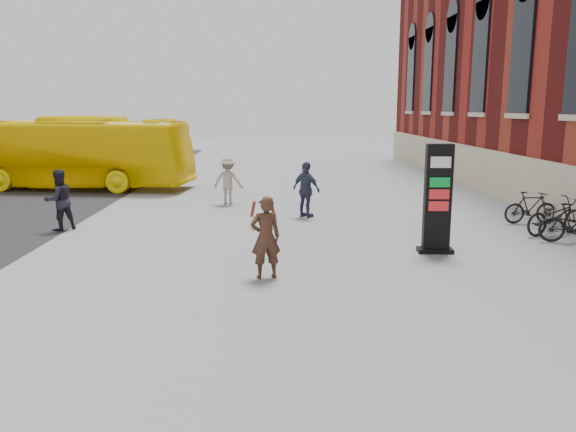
{
  "coord_description": "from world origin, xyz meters",
  "views": [
    {
      "loc": [
        0.92,
        -11.83,
        3.43
      ],
      "look_at": [
        1.21,
        0.25,
        1.1
      ],
      "focal_mm": 35.0,
      "sensor_mm": 36.0,
      "label": 1
    }
  ],
  "objects_px": {
    "info_pylon": "(438,199)",
    "pedestrian_a": "(59,200)",
    "woman": "(266,236)",
    "bus": "(62,153)",
    "pedestrian_b": "(228,181)",
    "bike_6": "(556,216)",
    "bike_7": "(531,208)",
    "pedestrian_c": "(306,190)",
    "bike_5": "(574,223)"
  },
  "relations": [
    {
      "from": "info_pylon",
      "to": "pedestrian_a",
      "type": "bearing_deg",
      "value": 168.1
    },
    {
      "from": "pedestrian_b",
      "to": "pedestrian_c",
      "type": "height_order",
      "value": "pedestrian_c"
    },
    {
      "from": "pedestrian_c",
      "to": "bike_5",
      "type": "distance_m",
      "value": 7.63
    },
    {
      "from": "bus",
      "to": "pedestrian_a",
      "type": "xyz_separation_m",
      "value": [
        3.02,
        -8.5,
        -0.68
      ]
    },
    {
      "from": "pedestrian_b",
      "to": "bike_5",
      "type": "distance_m",
      "value": 11.26
    },
    {
      "from": "pedestrian_a",
      "to": "pedestrian_b",
      "type": "xyz_separation_m",
      "value": [
        4.42,
        4.35,
        -0.01
      ]
    },
    {
      "from": "bike_7",
      "to": "pedestrian_a",
      "type": "bearing_deg",
      "value": 88.77
    },
    {
      "from": "pedestrian_a",
      "to": "bike_6",
      "type": "bearing_deg",
      "value": 131.95
    },
    {
      "from": "pedestrian_c",
      "to": "woman",
      "type": "bearing_deg",
      "value": 121.73
    },
    {
      "from": "pedestrian_a",
      "to": "info_pylon",
      "type": "bearing_deg",
      "value": 120.32
    },
    {
      "from": "pedestrian_a",
      "to": "bus",
      "type": "bearing_deg",
      "value": -114.67
    },
    {
      "from": "bike_7",
      "to": "pedestrian_c",
      "type": "bearing_deg",
      "value": 76.42
    },
    {
      "from": "bike_7",
      "to": "bike_5",
      "type": "bearing_deg",
      "value": 176.29
    },
    {
      "from": "pedestrian_b",
      "to": "bike_6",
      "type": "bearing_deg",
      "value": 162.95
    },
    {
      "from": "bus",
      "to": "bike_5",
      "type": "relative_size",
      "value": 6.4
    },
    {
      "from": "bike_6",
      "to": "bike_5",
      "type": "bearing_deg",
      "value": 159.8
    },
    {
      "from": "bike_5",
      "to": "bike_6",
      "type": "xyz_separation_m",
      "value": [
        0.0,
        0.98,
        -0.0
      ]
    },
    {
      "from": "woman",
      "to": "bike_6",
      "type": "height_order",
      "value": "woman"
    },
    {
      "from": "pedestrian_c",
      "to": "bike_5",
      "type": "xyz_separation_m",
      "value": [
        6.68,
        -3.66,
        -0.36
      ]
    },
    {
      "from": "bike_5",
      "to": "bike_7",
      "type": "xyz_separation_m",
      "value": [
        0.0,
        2.5,
        -0.03
      ]
    },
    {
      "from": "bus",
      "to": "pedestrian_b",
      "type": "distance_m",
      "value": 8.55
    },
    {
      "from": "pedestrian_a",
      "to": "pedestrian_b",
      "type": "height_order",
      "value": "pedestrian_a"
    },
    {
      "from": "info_pylon",
      "to": "bus",
      "type": "xyz_separation_m",
      "value": [
        -12.99,
        11.26,
        0.24
      ]
    },
    {
      "from": "woman",
      "to": "pedestrian_c",
      "type": "xyz_separation_m",
      "value": [
        1.19,
        6.47,
        0.01
      ]
    },
    {
      "from": "woman",
      "to": "bus",
      "type": "relative_size",
      "value": 0.15
    },
    {
      "from": "pedestrian_b",
      "to": "bike_6",
      "type": "height_order",
      "value": "pedestrian_b"
    },
    {
      "from": "pedestrian_b",
      "to": "bike_5",
      "type": "height_order",
      "value": "pedestrian_b"
    },
    {
      "from": "bike_6",
      "to": "bike_7",
      "type": "height_order",
      "value": "bike_6"
    },
    {
      "from": "bus",
      "to": "pedestrian_b",
      "type": "height_order",
      "value": "bus"
    },
    {
      "from": "bus",
      "to": "pedestrian_a",
      "type": "height_order",
      "value": "bus"
    },
    {
      "from": "pedestrian_a",
      "to": "pedestrian_c",
      "type": "height_order",
      "value": "pedestrian_c"
    },
    {
      "from": "woman",
      "to": "bus",
      "type": "distance_m",
      "value": 15.96
    },
    {
      "from": "info_pylon",
      "to": "bike_7",
      "type": "relative_size",
      "value": 1.61
    },
    {
      "from": "woman",
      "to": "pedestrian_b",
      "type": "xyz_separation_m",
      "value": [
        -1.49,
        9.05,
        -0.02
      ]
    },
    {
      "from": "pedestrian_b",
      "to": "bike_7",
      "type": "bearing_deg",
      "value": 170.48
    },
    {
      "from": "woman",
      "to": "bike_6",
      "type": "distance_m",
      "value": 8.74
    },
    {
      "from": "woman",
      "to": "bus",
      "type": "xyz_separation_m",
      "value": [
        -8.94,
        13.21,
        0.67
      ]
    },
    {
      "from": "woman",
      "to": "pedestrian_b",
      "type": "bearing_deg",
      "value": -94.43
    },
    {
      "from": "info_pylon",
      "to": "bike_6",
      "type": "bearing_deg",
      "value": 29.21
    },
    {
      "from": "bike_5",
      "to": "bike_6",
      "type": "distance_m",
      "value": 0.98
    },
    {
      "from": "woman",
      "to": "bike_7",
      "type": "height_order",
      "value": "woman"
    },
    {
      "from": "pedestrian_b",
      "to": "pedestrian_c",
      "type": "xyz_separation_m",
      "value": [
        2.68,
        -2.58,
        0.03
      ]
    },
    {
      "from": "pedestrian_b",
      "to": "info_pylon",
      "type": "bearing_deg",
      "value": 140.3
    },
    {
      "from": "pedestrian_a",
      "to": "bike_5",
      "type": "distance_m",
      "value": 13.92
    },
    {
      "from": "bus",
      "to": "woman",
      "type": "bearing_deg",
      "value": -138.24
    },
    {
      "from": "woman",
      "to": "pedestrian_b",
      "type": "relative_size",
      "value": 1.0
    },
    {
      "from": "info_pylon",
      "to": "bike_7",
      "type": "bearing_deg",
      "value": 44.81
    },
    {
      "from": "woman",
      "to": "pedestrian_a",
      "type": "distance_m",
      "value": 7.56
    },
    {
      "from": "pedestrian_a",
      "to": "bike_6",
      "type": "height_order",
      "value": "pedestrian_a"
    },
    {
      "from": "info_pylon",
      "to": "bike_6",
      "type": "height_order",
      "value": "info_pylon"
    }
  ]
}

